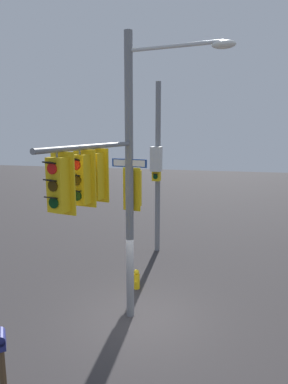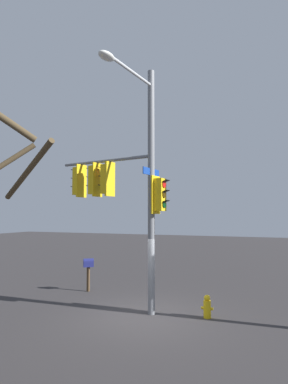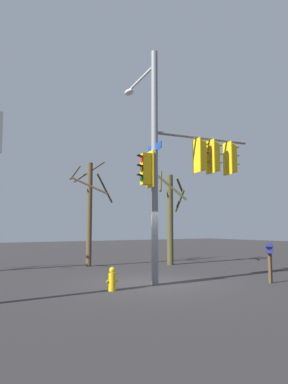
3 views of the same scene
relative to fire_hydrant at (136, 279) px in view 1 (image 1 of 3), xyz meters
name	(u,v)px [view 1 (image 1 of 3)]	position (x,y,z in m)	size (l,w,h in m)	color
ground_plane	(140,319)	(1.95, 0.61, -0.34)	(80.00, 80.00, 0.00)	#333030
main_signal_pole_assembly	(117,174)	(2.85, 0.23, 4.26)	(4.66, 3.66, 8.39)	slate
secondary_pole_assembly	(157,166)	(-3.94, -0.04, 3.78)	(0.83, 0.48, 7.87)	slate
fire_hydrant	(136,279)	(0.00, 0.00, 0.00)	(0.38, 0.24, 0.73)	yellow
mailbox	(0,344)	(5.44, -1.66, 0.76)	(0.50, 0.45, 1.41)	#4C3823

